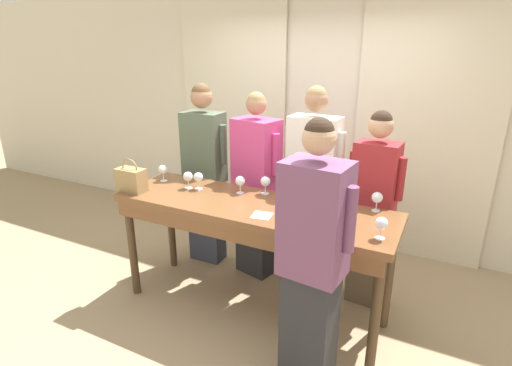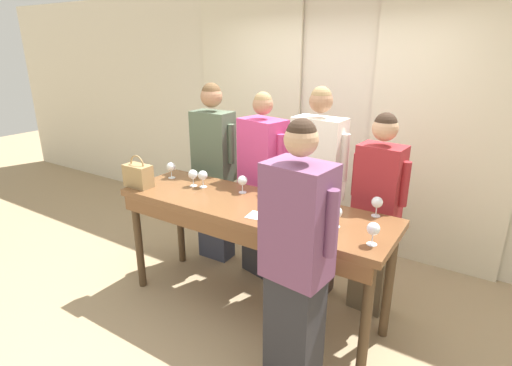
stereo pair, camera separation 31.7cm
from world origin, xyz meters
The scene contains 22 objects.
ground_plane centered at (0.00, 0.00, 0.00)m, with size 18.00×18.00×0.00m, color tan.
wall_back centered at (0.00, 1.68, 1.40)m, with size 12.00×0.06×2.80m.
curtain_panel_left centered at (-1.09, 1.61, 1.34)m, with size 1.37×0.03×2.69m.
curtain_panel_right centered at (1.09, 1.61, 1.34)m, with size 1.37×0.03×2.69m.
tasting_bar centered at (0.00, -0.02, 0.87)m, with size 2.28×0.70×0.98m.
wine_bottle centered at (0.48, -0.01, 1.10)m, with size 0.08×0.08×0.32m.
handbag centered at (-1.05, -0.21, 1.09)m, with size 0.25×0.14×0.29m.
wine_glass_front_left centered at (0.42, -0.18, 1.09)m, with size 0.08×0.08×0.15m.
wine_glass_front_mid centered at (0.91, 0.29, 1.09)m, with size 0.08×0.08×0.15m.
wine_glass_front_right centered at (0.00, 0.25, 1.09)m, with size 0.08×0.08×0.15m.
wine_glass_center_left centered at (-0.98, 0.12, 1.09)m, with size 0.08×0.08×0.15m.
wine_glass_center_mid centered at (-0.57, 0.09, 1.09)m, with size 0.08×0.08×0.15m.
wine_glass_center_right centered at (0.73, -0.05, 1.09)m, with size 0.08×0.08×0.15m.
wine_glass_back_left centered at (-0.20, 0.16, 1.09)m, with size 0.08×0.08×0.15m.
wine_glass_back_mid centered at (-0.66, 0.06, 1.09)m, with size 0.08×0.08×0.15m.
wine_glass_back_right centered at (1.02, -0.17, 1.09)m, with size 0.08×0.08×0.15m.
napkin centered at (0.17, -0.18, 0.99)m, with size 0.16×0.16×0.00m.
guest_olive_jacket centered at (-0.82, 0.56, 0.95)m, with size 0.51×0.25×1.84m.
guest_pink_top centered at (-0.25, 0.56, 0.90)m, with size 0.52×0.36×1.79m.
guest_cream_sweater centered at (0.31, 0.56, 0.95)m, with size 0.54×0.25×1.86m.
guest_striped_shirt centered at (0.84, 0.56, 0.88)m, with size 0.46×0.27×1.70m.
host_pouring centered at (0.71, -0.59, 0.92)m, with size 0.49×0.31×1.82m.
Camera 2 is at (1.62, -2.45, 2.18)m, focal length 28.00 mm.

